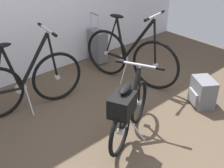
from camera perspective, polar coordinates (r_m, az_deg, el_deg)
name	(u,v)px	position (r m, az deg, el deg)	size (l,w,h in m)	color
ground_plane	(131,141)	(2.94, 3.99, -11.90)	(6.54, 6.54, 0.00)	brown
folding_bike_foreground	(128,110)	(2.74, 3.37, -5.52)	(0.99, 0.59, 0.76)	black
display_bike_left	(27,82)	(3.40, -17.40, 0.43)	(1.41, 0.53, 0.98)	black
display_bike_right	(130,56)	(3.90, 3.75, 5.87)	(0.54, 1.48, 1.05)	black
rolling_suitcase	(98,45)	(4.59, -3.05, 8.11)	(0.23, 0.38, 0.83)	slate
backpack_on_floor	(202,92)	(3.58, 18.50, -1.71)	(0.36, 0.39, 0.37)	slate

